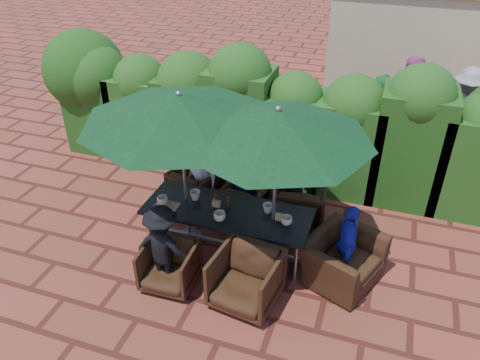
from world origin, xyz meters
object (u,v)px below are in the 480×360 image
(chair_far_mid, at_px, (248,199))
(chair_end_right, at_px, (343,253))
(umbrella_left, at_px, (179,108))
(chair_near_left, at_px, (169,264))
(chair_far_left, at_px, (196,185))
(dining_table, at_px, (227,214))
(chair_far_right, at_px, (300,201))
(chair_near_right, at_px, (246,277))
(umbrella_right, at_px, (277,124))

(chair_far_mid, distance_m, chair_end_right, 1.93)
(umbrella_left, xyz_separation_m, chair_near_left, (0.16, -0.98, -1.85))
(chair_end_right, bearing_deg, chair_far_left, 90.91)
(dining_table, height_order, chair_far_left, chair_far_left)
(chair_far_left, relative_size, chair_far_right, 0.93)
(chair_far_mid, height_order, chair_near_left, chair_near_left)
(chair_far_mid, xyz_separation_m, chair_near_right, (0.55, -1.78, 0.07))
(chair_far_right, height_order, chair_end_right, chair_end_right)
(chair_far_left, relative_size, chair_near_right, 0.90)
(dining_table, bearing_deg, chair_end_right, -1.56)
(chair_near_left, bearing_deg, chair_far_left, 100.72)
(umbrella_right, bearing_deg, chair_far_left, 149.19)
(chair_far_left, xyz_separation_m, chair_near_left, (0.42, -1.89, -0.02))
(chair_far_mid, bearing_deg, dining_table, 99.47)
(umbrella_left, bearing_deg, chair_far_mid, 50.43)
(chair_far_right, bearing_deg, chair_far_left, -4.20)
(chair_near_left, bearing_deg, umbrella_right, 36.02)
(chair_far_left, relative_size, chair_far_mid, 1.07)
(chair_near_left, bearing_deg, chair_end_right, 19.62)
(chair_near_right, bearing_deg, chair_far_left, 136.84)
(chair_far_right, height_order, chair_near_right, chair_near_right)
(dining_table, xyz_separation_m, chair_near_right, (0.57, -0.88, -0.26))
(dining_table, bearing_deg, chair_far_mid, 88.68)
(chair_far_left, height_order, chair_near_left, chair_far_left)
(chair_far_right, relative_size, chair_near_left, 1.13)
(chair_near_left, bearing_deg, chair_far_mid, 71.84)
(umbrella_left, relative_size, chair_near_right, 3.25)
(chair_far_left, distance_m, chair_far_right, 1.80)
(umbrella_right, relative_size, chair_far_mid, 3.53)
(chair_far_mid, relative_size, chair_near_right, 0.84)
(chair_far_left, bearing_deg, dining_table, 150.86)
(chair_near_left, height_order, chair_end_right, chair_end_right)
(umbrella_left, bearing_deg, chair_far_right, 32.57)
(umbrella_left, relative_size, umbrella_right, 1.09)
(dining_table, height_order, chair_near_right, chair_near_right)
(dining_table, bearing_deg, chair_far_right, 50.26)
(umbrella_left, distance_m, chair_far_mid, 2.16)
(dining_table, relative_size, chair_far_mid, 3.44)
(dining_table, xyz_separation_m, chair_far_right, (0.87, 1.05, -0.27))
(chair_far_mid, bearing_deg, chair_end_right, 161.44)
(chair_far_right, bearing_deg, chair_end_right, 120.83)
(umbrella_right, bearing_deg, chair_near_right, -96.80)
(chair_far_mid, xyz_separation_m, chair_far_right, (0.85, 0.15, 0.05))
(chair_near_left, xyz_separation_m, chair_end_right, (2.21, 0.87, 0.09))
(umbrella_right, height_order, chair_near_right, umbrella_right)
(dining_table, xyz_separation_m, chair_far_left, (-0.93, 0.97, -0.30))
(chair_far_right, height_order, chair_near_left, chair_far_right)
(umbrella_right, distance_m, chair_far_right, 2.09)
(chair_far_left, distance_m, chair_near_left, 1.93)
(umbrella_left, distance_m, chair_far_left, 2.06)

